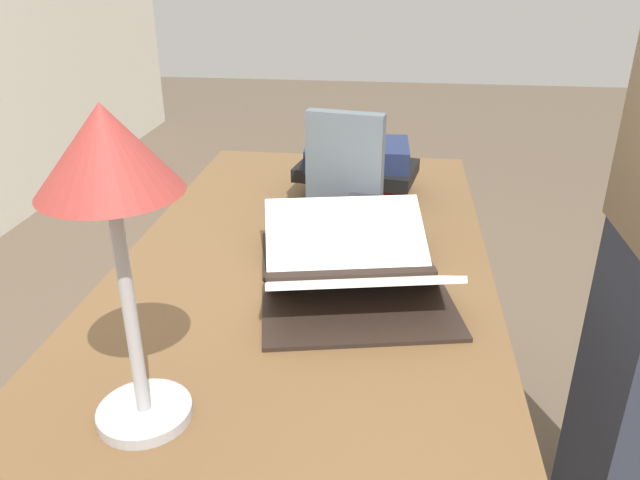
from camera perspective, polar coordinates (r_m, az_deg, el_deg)
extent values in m
cube|color=brown|center=(1.24, -1.82, -3.76)|extent=(1.58, 0.75, 0.03)
cube|color=brown|center=(2.06, 10.53, -3.51)|extent=(0.06, 0.06, 0.71)
cube|color=brown|center=(2.12, -7.36, -2.50)|extent=(0.06, 0.06, 0.71)
cube|color=black|center=(1.20, 2.89, -3.36)|extent=(0.09, 0.33, 0.02)
cube|color=black|center=(1.10, 3.66, -6.52)|extent=(0.28, 0.38, 0.01)
cube|color=black|center=(1.30, 2.24, -1.17)|extent=(0.28, 0.38, 0.01)
cube|color=white|center=(1.09, 3.60, -3.90)|extent=(0.24, 0.35, 0.10)
cube|color=white|center=(1.27, 2.36, 0.42)|extent=(0.24, 0.35, 0.10)
cube|color=maroon|center=(1.63, 3.36, 5.05)|extent=(0.20, 0.25, 0.05)
cube|color=black|center=(1.62, 3.40, 6.39)|extent=(0.23, 0.32, 0.03)
cube|color=#1E284C|center=(1.60, 3.43, 7.90)|extent=(0.19, 0.26, 0.06)
cube|color=slate|center=(1.40, 2.26, 6.33)|extent=(0.06, 0.18, 0.26)
cylinder|color=#ADADB2|center=(0.91, -15.72, -14.93)|extent=(0.13, 0.13, 0.02)
cylinder|color=#ADADB2|center=(0.82, -17.03, -6.05)|extent=(0.02, 0.02, 0.31)
cone|color=#99332D|center=(0.74, -19.03, 7.92)|extent=(0.17, 0.17, 0.10)
cylinder|color=#28282D|center=(1.38, 4.18, 2.17)|extent=(0.08, 0.08, 0.09)
torus|color=#28282D|center=(1.38, 2.21, 2.18)|extent=(0.02, 0.05, 0.05)
cube|color=#2D3342|center=(1.57, 27.09, -14.09)|extent=(0.31, 0.20, 0.81)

